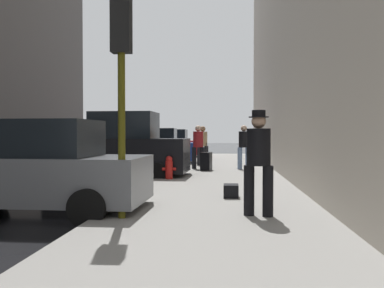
{
  "coord_description": "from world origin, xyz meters",
  "views": [
    {
      "loc": [
        6.23,
        -9.61,
        1.54
      ],
      "look_at": [
        5.05,
        4.57,
        1.19
      ],
      "focal_mm": 40.0,
      "sensor_mm": 36.0,
      "label": 1
    }
  ],
  "objects_px": {
    "traffic_light": "(121,59)",
    "pedestrian_in_jeans": "(244,145)",
    "parked_black_suv": "(120,149)",
    "parked_blue_sedan": "(153,148)",
    "pedestrian_with_fedora": "(259,157)",
    "parked_gray_coupe": "(36,170)",
    "pedestrian_in_red_jacket": "(198,144)",
    "pedestrian_in_tan_coat": "(203,144)",
    "rolling_suitcase": "(206,161)",
    "duffel_bag": "(231,191)",
    "parked_red_hatchback": "(168,145)",
    "fire_hydrant": "(169,168)"
  },
  "relations": [
    {
      "from": "parked_black_suv",
      "to": "parked_red_hatchback",
      "type": "bearing_deg",
      "value": 90.0
    },
    {
      "from": "pedestrian_with_fedora",
      "to": "pedestrian_in_tan_coat",
      "type": "xyz_separation_m",
      "value": [
        -1.59,
        11.25,
        -0.03
      ]
    },
    {
      "from": "traffic_light",
      "to": "pedestrian_in_jeans",
      "type": "bearing_deg",
      "value": 76.5
    },
    {
      "from": "parked_blue_sedan",
      "to": "rolling_suitcase",
      "type": "distance_m",
      "value": 5.03
    },
    {
      "from": "pedestrian_with_fedora",
      "to": "pedestrian_in_tan_coat",
      "type": "bearing_deg",
      "value": 98.06
    },
    {
      "from": "duffel_bag",
      "to": "parked_gray_coupe",
      "type": "bearing_deg",
      "value": -156.82
    },
    {
      "from": "parked_gray_coupe",
      "to": "pedestrian_in_red_jacket",
      "type": "height_order",
      "value": "pedestrian_in_red_jacket"
    },
    {
      "from": "parked_red_hatchback",
      "to": "rolling_suitcase",
      "type": "xyz_separation_m",
      "value": [
        2.78,
        -9.62,
        -0.36
      ]
    },
    {
      "from": "fire_hydrant",
      "to": "parked_red_hatchback",
      "type": "bearing_deg",
      "value": 98.02
    },
    {
      "from": "duffel_bag",
      "to": "pedestrian_in_red_jacket",
      "type": "bearing_deg",
      "value": 99.29
    },
    {
      "from": "rolling_suitcase",
      "to": "duffel_bag",
      "type": "distance_m",
      "value": 6.85
    },
    {
      "from": "pedestrian_in_jeans",
      "to": "pedestrian_with_fedora",
      "type": "bearing_deg",
      "value": -90.68
    },
    {
      "from": "pedestrian_in_red_jacket",
      "to": "pedestrian_with_fedora",
      "type": "relative_size",
      "value": 0.96
    },
    {
      "from": "parked_black_suv",
      "to": "pedestrian_with_fedora",
      "type": "bearing_deg",
      "value": -59.0
    },
    {
      "from": "pedestrian_in_tan_coat",
      "to": "duffel_bag",
      "type": "xyz_separation_m",
      "value": [
        1.15,
        -9.17,
        -0.81
      ]
    },
    {
      "from": "traffic_light",
      "to": "pedestrian_in_jeans",
      "type": "relative_size",
      "value": 2.11
    },
    {
      "from": "pedestrian_in_tan_coat",
      "to": "rolling_suitcase",
      "type": "relative_size",
      "value": 1.64
    },
    {
      "from": "parked_gray_coupe",
      "to": "pedestrian_in_red_jacket",
      "type": "xyz_separation_m",
      "value": [
        2.42,
        9.12,
        0.26
      ]
    },
    {
      "from": "parked_gray_coupe",
      "to": "parked_blue_sedan",
      "type": "relative_size",
      "value": 1.0
    },
    {
      "from": "pedestrian_in_red_jacket",
      "to": "pedestrian_with_fedora",
      "type": "bearing_deg",
      "value": -80.12
    },
    {
      "from": "traffic_light",
      "to": "pedestrian_in_tan_coat",
      "type": "bearing_deg",
      "value": 86.77
    },
    {
      "from": "parked_black_suv",
      "to": "pedestrian_in_tan_coat",
      "type": "xyz_separation_m",
      "value": [
        2.51,
        4.42,
        0.07
      ]
    },
    {
      "from": "parked_red_hatchback",
      "to": "traffic_light",
      "type": "height_order",
      "value": "traffic_light"
    },
    {
      "from": "parked_black_suv",
      "to": "pedestrian_in_jeans",
      "type": "distance_m",
      "value": 4.98
    },
    {
      "from": "pedestrian_in_red_jacket",
      "to": "parked_black_suv",
      "type": "bearing_deg",
      "value": -130.78
    },
    {
      "from": "parked_black_suv",
      "to": "parked_blue_sedan",
      "type": "height_order",
      "value": "parked_black_suv"
    },
    {
      "from": "traffic_light",
      "to": "pedestrian_in_tan_coat",
      "type": "xyz_separation_m",
      "value": [
        0.65,
        11.59,
        -1.65
      ]
    },
    {
      "from": "fire_hydrant",
      "to": "rolling_suitcase",
      "type": "xyz_separation_m",
      "value": [
        0.98,
        3.18,
        -0.01
      ]
    },
    {
      "from": "parked_black_suv",
      "to": "pedestrian_with_fedora",
      "type": "relative_size",
      "value": 2.62
    },
    {
      "from": "duffel_bag",
      "to": "pedestrian_in_tan_coat",
      "type": "bearing_deg",
      "value": 97.14
    },
    {
      "from": "parked_gray_coupe",
      "to": "pedestrian_in_jeans",
      "type": "relative_size",
      "value": 2.48
    },
    {
      "from": "parked_blue_sedan",
      "to": "duffel_bag",
      "type": "bearing_deg",
      "value": -71.57
    },
    {
      "from": "parked_red_hatchback",
      "to": "rolling_suitcase",
      "type": "height_order",
      "value": "parked_red_hatchback"
    },
    {
      "from": "fire_hydrant",
      "to": "pedestrian_in_tan_coat",
      "type": "relative_size",
      "value": 0.41
    },
    {
      "from": "traffic_light",
      "to": "pedestrian_with_fedora",
      "type": "xyz_separation_m",
      "value": [
        2.25,
        0.34,
        -1.62
      ]
    },
    {
      "from": "parked_gray_coupe",
      "to": "pedestrian_in_jeans",
      "type": "xyz_separation_m",
      "value": [
        4.21,
        8.97,
        0.26
      ]
    },
    {
      "from": "traffic_light",
      "to": "parked_red_hatchback",
      "type": "bearing_deg",
      "value": 95.62
    },
    {
      "from": "traffic_light",
      "to": "pedestrian_in_red_jacket",
      "type": "relative_size",
      "value": 2.11
    },
    {
      "from": "parked_black_suv",
      "to": "parked_blue_sedan",
      "type": "relative_size",
      "value": 1.1
    },
    {
      "from": "parked_blue_sedan",
      "to": "fire_hydrant",
      "type": "relative_size",
      "value": 6.04
    },
    {
      "from": "parked_black_suv",
      "to": "pedestrian_in_jeans",
      "type": "relative_size",
      "value": 2.72
    },
    {
      "from": "traffic_light",
      "to": "rolling_suitcase",
      "type": "height_order",
      "value": "traffic_light"
    },
    {
      "from": "parked_red_hatchback",
      "to": "parked_gray_coupe",
      "type": "bearing_deg",
      "value": -90.0
    },
    {
      "from": "parked_black_suv",
      "to": "parked_red_hatchback",
      "type": "xyz_separation_m",
      "value": [
        0.0,
        11.67,
        -0.18
      ]
    },
    {
      "from": "pedestrian_in_tan_coat",
      "to": "pedestrian_in_jeans",
      "type": "bearing_deg",
      "value": -46.04
    },
    {
      "from": "traffic_light",
      "to": "pedestrian_in_tan_coat",
      "type": "distance_m",
      "value": 11.73
    },
    {
      "from": "fire_hydrant",
      "to": "pedestrian_in_red_jacket",
      "type": "height_order",
      "value": "pedestrian_in_red_jacket"
    },
    {
      "from": "parked_gray_coupe",
      "to": "pedestrian_in_tan_coat",
      "type": "height_order",
      "value": "pedestrian_in_tan_coat"
    },
    {
      "from": "traffic_light",
      "to": "rolling_suitcase",
      "type": "distance_m",
      "value": 9.53
    },
    {
      "from": "parked_black_suv",
      "to": "pedestrian_with_fedora",
      "type": "xyz_separation_m",
      "value": [
        4.1,
        -6.82,
        0.1
      ]
    }
  ]
}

